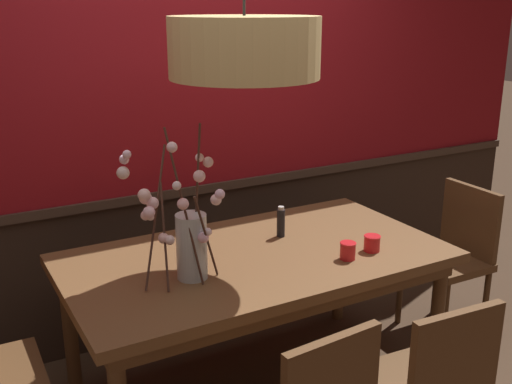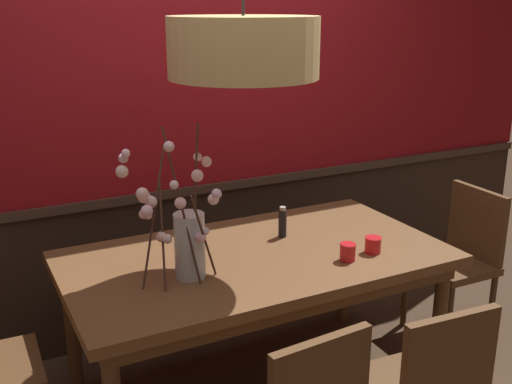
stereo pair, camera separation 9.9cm
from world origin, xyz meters
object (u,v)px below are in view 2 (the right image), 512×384
chair_far_side_left (151,245)px  condiment_bottle (282,223)px  dining_table (256,270)px  candle_holder_nearer_edge (348,252)px  vase_with_blossoms (184,235)px  pendant_lamp (243,48)px  chair_head_east_end (461,253)px  candle_holder_nearer_center (373,245)px

chair_far_side_left → condiment_bottle: bearing=-58.3°
chair_far_side_left → condiment_bottle: size_ratio=5.85×
dining_table → candle_holder_nearer_edge: bearing=-37.7°
vase_with_blossoms → candle_holder_nearer_edge: (0.74, -0.18, -0.15)m
pendant_lamp → vase_with_blossoms: bearing=-177.5°
dining_table → chair_far_side_left: bearing=105.4°
chair_far_side_left → pendant_lamp: pendant_lamp is taller
chair_head_east_end → condiment_bottle: 1.18m
chair_far_side_left → condiment_bottle: 0.96m
candle_holder_nearer_edge → pendant_lamp: 1.06m
chair_head_east_end → candle_holder_nearer_edge: chair_head_east_end is taller
chair_head_east_end → vase_with_blossoms: bearing=-177.6°
condiment_bottle → pendant_lamp: (-0.32, -0.22, 0.90)m
dining_table → pendant_lamp: 1.07m
vase_with_blossoms → chair_far_side_left: bearing=81.5°
candle_holder_nearer_edge → condiment_bottle: 0.43m
vase_with_blossoms → dining_table: bearing=12.9°
candle_holder_nearer_edge → pendant_lamp: pendant_lamp is taller
chair_far_side_left → candle_holder_nearer_center: 1.41m
dining_table → vase_with_blossoms: size_ratio=2.65×
dining_table → condiment_bottle: size_ratio=11.24×
pendant_lamp → chair_far_side_left: bearing=98.6°
chair_far_side_left → candle_holder_nearer_edge: chair_far_side_left is taller
vase_with_blossoms → condiment_bottle: (0.62, 0.23, -0.12)m
chair_head_east_end → condiment_bottle: bearing=172.0°
condiment_bottle → pendant_lamp: size_ratio=0.16×
candle_holder_nearer_edge → condiment_bottle: bearing=106.7°
dining_table → pendant_lamp: pendant_lamp is taller
chair_head_east_end → candle_holder_nearer_edge: bearing=-166.1°
candle_holder_nearer_edge → chair_far_side_left: bearing=116.9°
candle_holder_nearer_center → candle_holder_nearer_edge: bearing=-172.3°
chair_far_side_left → candle_holder_nearer_edge: size_ratio=11.24×
dining_table → chair_far_side_left: size_ratio=1.92×
condiment_bottle → dining_table: bearing=-148.3°
chair_far_side_left → candle_holder_nearer_edge: (0.60, -1.17, 0.28)m
dining_table → candle_holder_nearer_edge: candle_holder_nearer_edge is taller
vase_with_blossoms → condiment_bottle: size_ratio=4.24×
candle_holder_nearer_edge → chair_head_east_end: bearing=13.9°
chair_head_east_end → candle_holder_nearer_center: bearing=-164.9°
dining_table → candle_holder_nearer_center: size_ratio=21.96×
vase_with_blossoms → pendant_lamp: pendant_lamp is taller
chair_head_east_end → condiment_bottle: size_ratio=5.49×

